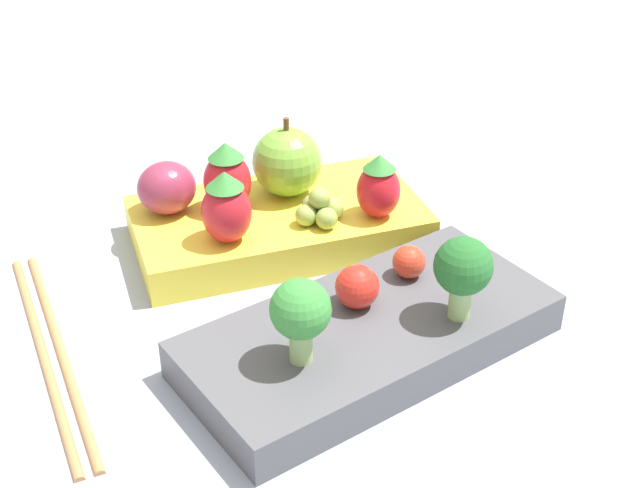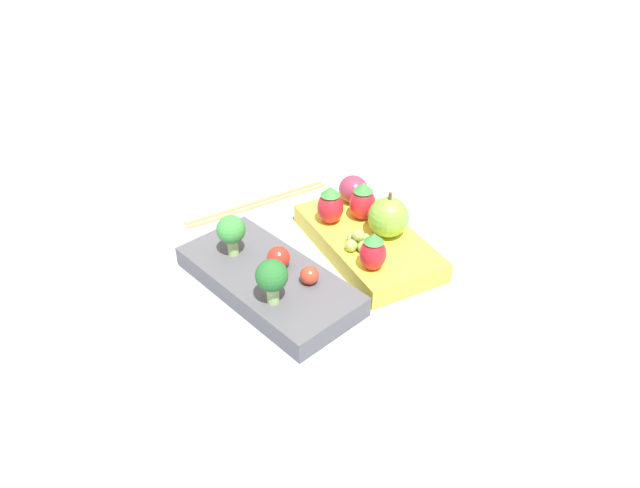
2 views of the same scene
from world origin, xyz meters
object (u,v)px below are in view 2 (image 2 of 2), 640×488
(strawberry_0, at_px, (363,201))
(cherry_tomato_0, at_px, (310,275))
(strawberry_2, at_px, (373,252))
(broccoli_floret_1, at_px, (272,277))
(apple, at_px, (388,217))
(bento_box_savoury, at_px, (268,281))
(chopsticks_pair, at_px, (258,202))
(grape_cluster, at_px, (358,241))
(cherry_tomato_1, at_px, (281,259))
(plum, at_px, (353,189))
(bento_box_fruit, at_px, (367,241))
(broccoli_floret_0, at_px, (231,231))
(strawberry_1, at_px, (330,205))

(strawberry_0, bearing_deg, cherry_tomato_0, 117.62)
(cherry_tomato_0, distance_m, strawberry_2, 0.07)
(cherry_tomato_0, bearing_deg, strawberry_0, -62.38)
(broccoli_floret_1, distance_m, strawberry_2, 0.12)
(cherry_tomato_0, distance_m, apple, 0.13)
(bento_box_savoury, bearing_deg, chopsticks_pair, -27.04)
(broccoli_floret_1, relative_size, grape_cluster, 1.46)
(bento_box_savoury, xyz_separation_m, cherry_tomato_1, (-0.00, -0.01, 0.02))
(bento_box_savoury, bearing_deg, grape_cluster, -102.24)
(cherry_tomato_1, bearing_deg, strawberry_0, -78.89)
(bento_box_savoury, distance_m, plum, 0.18)
(strawberry_0, relative_size, strawberry_2, 1.09)
(strawberry_2, distance_m, grape_cluster, 0.04)
(bento_box_fruit, height_order, apple, apple)
(grape_cluster, bearing_deg, plum, -35.34)
(plum, xyz_separation_m, chopsticks_pair, (0.10, 0.08, -0.04))
(bento_box_savoury, distance_m, chopsticks_pair, 0.18)
(cherry_tomato_1, bearing_deg, apple, -97.67)
(broccoli_floret_0, bearing_deg, chopsticks_pair, -40.98)
(bento_box_savoury, height_order, grape_cluster, grape_cluster)
(cherry_tomato_0, height_order, grape_cluster, grape_cluster)
(broccoli_floret_0, bearing_deg, strawberry_1, -95.19)
(plum, bearing_deg, bento_box_fruit, 155.19)
(strawberry_0, distance_m, chopsticks_pair, 0.16)
(bento_box_fruit, distance_m, apple, 0.04)
(broccoli_floret_0, xyz_separation_m, plum, (0.01, -0.18, -0.01))
(broccoli_floret_0, height_order, plum, broccoli_floret_0)
(cherry_tomato_1, relative_size, grape_cluster, 0.74)
(cherry_tomato_1, distance_m, plum, 0.17)
(broccoli_floret_0, height_order, grape_cluster, broccoli_floret_0)
(strawberry_2, bearing_deg, broccoli_floret_1, 82.04)
(strawberry_0, distance_m, strawberry_1, 0.04)
(bento_box_fruit, xyz_separation_m, grape_cluster, (-0.02, 0.03, 0.02))
(broccoli_floret_0, height_order, strawberry_2, broccoli_floret_0)
(bento_box_fruit, height_order, strawberry_2, strawberry_2)
(apple, xyz_separation_m, chopsticks_pair, (0.19, 0.07, -0.05))
(strawberry_0, bearing_deg, bento_box_savoury, 98.81)
(bento_box_fruit, xyz_separation_m, cherry_tomato_0, (-0.04, 0.11, 0.02))
(broccoli_floret_1, relative_size, chopsticks_pair, 0.24)
(bento_box_fruit, xyz_separation_m, broccoli_floret_0, (0.06, 0.15, 0.04))
(apple, relative_size, grape_cluster, 1.64)
(strawberry_0, relative_size, plum, 1.25)
(cherry_tomato_0, relative_size, grape_cluster, 0.59)
(grape_cluster, distance_m, chopsticks_pair, 0.19)
(cherry_tomato_0, bearing_deg, strawberry_1, -47.06)
(chopsticks_pair, bearing_deg, cherry_tomato_1, 157.68)
(plum, bearing_deg, broccoli_floret_1, 119.44)
(apple, relative_size, strawberry_1, 1.15)
(bento_box_savoury, relative_size, apple, 3.98)
(bento_box_savoury, xyz_separation_m, strawberry_1, (0.04, -0.11, 0.04))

